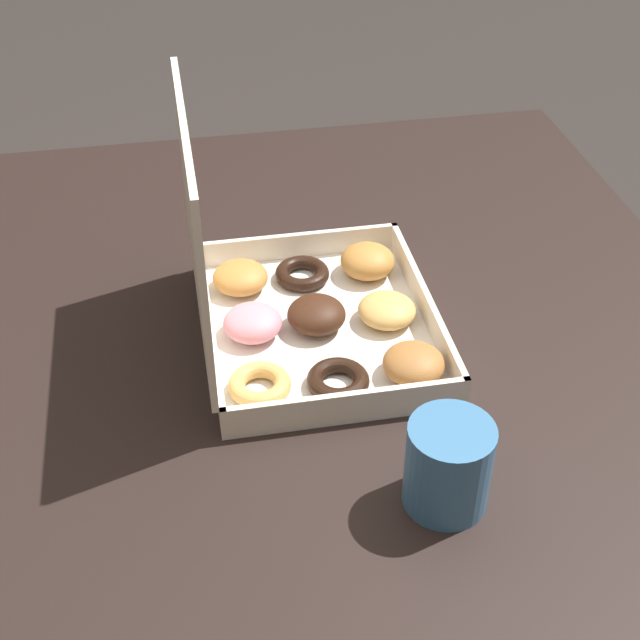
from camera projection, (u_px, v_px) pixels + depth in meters
The scene contains 3 objects.
dining_table at pixel (346, 391), 1.20m from camera, with size 1.24×1.02×0.72m.
donut_box at pixel (296, 299), 1.13m from camera, with size 0.35×0.30×0.31m.
coffee_mug at pixel (448, 464), 0.91m from camera, with size 0.09×0.09×0.10m.
Camera 1 is at (-0.86, 0.20, 1.45)m, focal length 50.00 mm.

